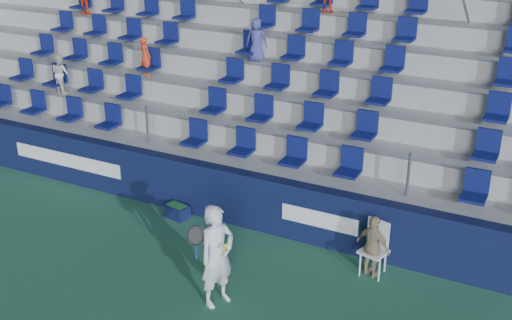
{
  "coord_description": "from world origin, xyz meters",
  "views": [
    {
      "loc": [
        5.52,
        -7.43,
        6.54
      ],
      "look_at": [
        0.2,
        2.8,
        1.7
      ],
      "focal_mm": 45.0,
      "sensor_mm": 36.0,
      "label": 1
    }
  ],
  "objects": [
    {
      "name": "ground",
      "position": [
        0.0,
        0.0,
        0.0
      ],
      "size": [
        70.0,
        70.0,
        0.0
      ],
      "primitive_type": "plane",
      "color": "#2C6847",
      "rests_on": "ground"
    },
    {
      "name": "sponsor_wall",
      "position": [
        0.0,
        3.15,
        0.6
      ],
      "size": [
        24.0,
        0.32,
        1.2
      ],
      "color": "#0F1539",
      "rests_on": "ground"
    },
    {
      "name": "grandstand",
      "position": [
        0.0,
        8.24,
        2.14
      ],
      "size": [
        24.0,
        8.17,
        6.63
      ],
      "color": "#A0A09B",
      "rests_on": "ground"
    },
    {
      "name": "tennis_player",
      "position": [
        0.68,
        0.48,
        0.92
      ],
      "size": [
        0.72,
        0.78,
        1.84
      ],
      "color": "silver",
      "rests_on": "ground"
    },
    {
      "name": "line_judge_chair",
      "position": [
        2.75,
        2.66,
        0.58
      ],
      "size": [
        0.55,
        0.57,
        1.03
      ],
      "color": "white",
      "rests_on": "ground"
    },
    {
      "name": "line_judge",
      "position": [
        2.75,
        2.5,
        0.6
      ],
      "size": [
        0.76,
        0.51,
        1.21
      ],
      "primitive_type": "imported",
      "rotation": [
        0.0,
        0.0,
        2.81
      ],
      "color": "tan",
      "rests_on": "ground"
    },
    {
      "name": "ball_bin",
      "position": [
        -1.71,
        2.75,
        0.16
      ],
      "size": [
        0.59,
        0.45,
        0.3
      ],
      "color": "#10153D",
      "rests_on": "ground"
    }
  ]
}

